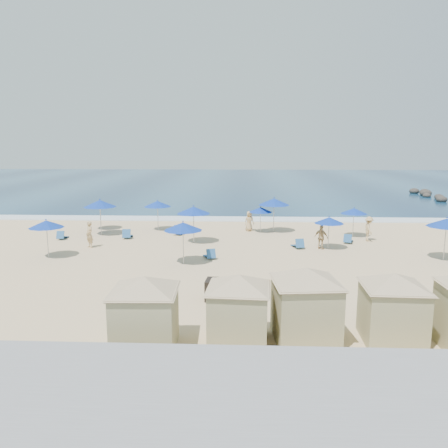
% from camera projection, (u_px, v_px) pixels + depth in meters
% --- Properties ---
extents(ground, '(160.00, 160.00, 0.00)m').
position_uv_depth(ground, '(241.00, 267.00, 24.19)').
color(ground, '#DBBB8A').
rests_on(ground, ground).
extents(ocean, '(160.00, 80.00, 0.06)m').
position_uv_depth(ocean, '(243.00, 182.00, 78.24)').
color(ocean, '#0E2C4F').
rests_on(ocean, ground).
extents(surf_line, '(160.00, 2.50, 0.08)m').
position_uv_depth(surf_line, '(242.00, 219.00, 39.41)').
color(surf_line, white).
rests_on(surf_line, ground).
extents(seawall, '(160.00, 6.10, 1.22)m').
position_uv_depth(seawall, '(239.00, 391.00, 10.80)').
color(seawall, gray).
rests_on(seawall, ground).
extents(trash_bin, '(0.96, 0.96, 0.89)m').
position_uv_depth(trash_bin, '(216.00, 290.00, 18.99)').
color(trash_bin, black).
rests_on(trash_bin, ground).
extents(cabana_0, '(4.35, 4.35, 2.73)m').
position_uv_depth(cabana_0, '(145.00, 303.00, 14.22)').
color(cabana_0, tan).
rests_on(cabana_0, ground).
extents(cabana_1, '(4.23, 4.23, 2.66)m').
position_uv_depth(cabana_1, '(239.00, 300.00, 14.64)').
color(cabana_1, tan).
rests_on(cabana_1, ground).
extents(cabana_2, '(4.51, 4.51, 2.84)m').
position_uv_depth(cabana_2, '(306.00, 295.00, 14.86)').
color(cabana_2, tan).
rests_on(cabana_2, ground).
extents(cabana_3, '(4.23, 4.23, 2.65)m').
position_uv_depth(cabana_3, '(393.00, 298.00, 14.80)').
color(cabana_3, tan).
rests_on(cabana_3, ground).
extents(umbrella_0, '(2.41, 2.41, 2.74)m').
position_uv_depth(umbrella_0, '(100.00, 203.00, 32.28)').
color(umbrella_0, '#A5A8AD').
rests_on(umbrella_0, ground).
extents(umbrella_1, '(2.06, 2.06, 2.35)m').
position_uv_depth(umbrella_1, '(46.00, 224.00, 25.84)').
color(umbrella_1, '#A5A8AD').
rests_on(umbrella_1, ground).
extents(umbrella_2, '(2.03, 2.03, 2.31)m').
position_uv_depth(umbrella_2, '(100.00, 204.00, 34.55)').
color(umbrella_2, '#A5A8AD').
rests_on(umbrella_2, ground).
extents(umbrella_3, '(2.13, 2.13, 2.42)m').
position_uv_depth(umbrella_3, '(158.00, 204.00, 34.16)').
color(umbrella_3, '#A5A8AD').
rests_on(umbrella_3, ground).
extents(umbrella_4, '(2.30, 2.30, 2.62)m').
position_uv_depth(umbrella_4, '(193.00, 210.00, 29.67)').
color(umbrella_4, '#A5A8AD').
rests_on(umbrella_4, ground).
extents(umbrella_5, '(2.18, 2.18, 2.48)m').
position_uv_depth(umbrella_5, '(183.00, 226.00, 24.43)').
color(umbrella_5, '#A5A8AD').
rests_on(umbrella_5, ground).
extents(umbrella_6, '(1.79, 1.79, 2.03)m').
position_uv_depth(umbrella_6, '(261.00, 210.00, 33.35)').
color(umbrella_6, '#A5A8AD').
rests_on(umbrella_6, ground).
extents(umbrella_7, '(1.91, 1.91, 2.17)m').
position_uv_depth(umbrella_7, '(329.00, 220.00, 27.98)').
color(umbrella_7, '#A5A8AD').
rests_on(umbrella_7, ground).
extents(umbrella_8, '(2.39, 2.39, 2.72)m').
position_uv_depth(umbrella_8, '(274.00, 202.00, 33.40)').
color(umbrella_8, '#A5A8AD').
rests_on(umbrella_8, ground).
extents(umbrella_9, '(1.93, 1.93, 2.20)m').
position_uv_depth(umbrella_9, '(354.00, 211.00, 31.78)').
color(umbrella_9, '#A5A8AD').
rests_on(umbrella_9, ground).
extents(umbrella_10, '(2.25, 2.25, 2.56)m').
position_uv_depth(umbrella_10, '(447.00, 223.00, 25.22)').
color(umbrella_10, '#A5A8AD').
rests_on(umbrella_10, ground).
extents(beach_chair_0, '(0.59, 1.21, 0.65)m').
position_uv_depth(beach_chair_0, '(62.00, 236.00, 31.20)').
color(beach_chair_0, '#285A92').
rests_on(beach_chair_0, ground).
extents(beach_chair_1, '(0.72, 1.37, 0.72)m').
position_uv_depth(beach_chair_1, '(127.00, 235.00, 31.52)').
color(beach_chair_1, '#285A92').
rests_on(beach_chair_1, ground).
extents(beach_chair_2, '(1.03, 1.51, 0.76)m').
position_uv_depth(beach_chair_2, '(180.00, 231.00, 32.84)').
color(beach_chair_2, '#285A92').
rests_on(beach_chair_2, ground).
extents(beach_chair_3, '(0.88, 1.30, 0.66)m').
position_uv_depth(beach_chair_3, '(210.00, 255.00, 25.87)').
color(beach_chair_3, '#285A92').
rests_on(beach_chair_3, ground).
extents(beach_chair_4, '(0.80, 1.33, 0.68)m').
position_uv_depth(beach_chair_4, '(298.00, 244.00, 28.51)').
color(beach_chair_4, '#285A92').
rests_on(beach_chair_4, ground).
extents(beach_chair_5, '(0.93, 1.32, 0.66)m').
position_uv_depth(beach_chair_5, '(348.00, 240.00, 29.99)').
color(beach_chair_5, '#285A92').
rests_on(beach_chair_5, ground).
extents(beachgoer_0, '(0.75, 0.74, 1.74)m').
position_uv_depth(beachgoer_0, '(89.00, 235.00, 28.55)').
color(beachgoer_0, tan).
rests_on(beachgoer_0, ground).
extents(beachgoer_1, '(0.98, 0.84, 1.57)m').
position_uv_depth(beachgoer_1, '(321.00, 237.00, 28.10)').
color(beachgoer_1, tan).
rests_on(beachgoer_1, ground).
extents(beachgoer_2, '(0.67, 1.14, 1.73)m').
position_uv_depth(beachgoer_2, '(369.00, 229.00, 30.48)').
color(beachgoer_2, tan).
rests_on(beachgoer_2, ground).
extents(beachgoer_3, '(0.89, 0.74, 1.56)m').
position_uv_depth(beachgoer_3, '(249.00, 221.00, 34.06)').
color(beachgoer_3, tan).
rests_on(beachgoer_3, ground).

